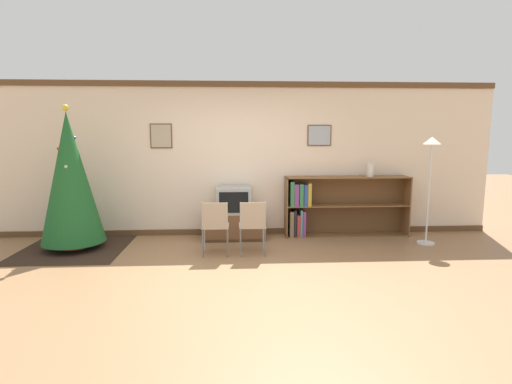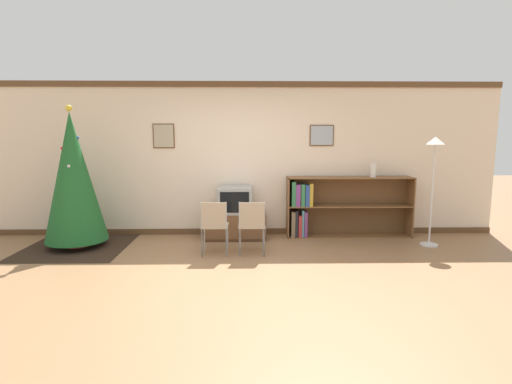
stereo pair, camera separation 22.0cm
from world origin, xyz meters
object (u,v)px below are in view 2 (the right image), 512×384
tv_console (235,225)px  folding_chair_left (214,224)px  folding_chair_right (252,224)px  vase (373,170)px  standing_lamp (434,163)px  television (235,200)px  christmas_tree (73,178)px  bookshelf (328,207)px

tv_console → folding_chair_left: bearing=-106.0°
folding_chair_right → vase: vase is taller
folding_chair_right → vase: size_ratio=3.44×
vase → standing_lamp: (0.78, -0.59, 0.17)m
tv_console → vase: size_ratio=4.42×
television → vase: bearing=1.8°
christmas_tree → folding_chair_left: christmas_tree is taller
folding_chair_left → bookshelf: size_ratio=0.37×
standing_lamp → folding_chair_left: bearing=-172.5°
tv_console → folding_chair_right: bearing=-74.0°
vase → standing_lamp: bearing=-37.2°
television → folding_chair_left: (-0.28, -0.97, -0.21)m
television → standing_lamp: 3.28m
folding_chair_left → vase: 2.96m
christmas_tree → folding_chair_right: (2.81, -0.51, -0.65)m
bookshelf → tv_console: bearing=-175.8°
tv_console → television: television is taller
christmas_tree → television: bearing=10.3°
folding_chair_left → folding_chair_right: size_ratio=1.00×
standing_lamp → television: bearing=170.8°
tv_console → bookshelf: bookshelf is taller
christmas_tree → folding_chair_right: christmas_tree is taller
television → bookshelf: bookshelf is taller
tv_console → folding_chair_left: size_ratio=1.28×
television → standing_lamp: (3.17, -0.51, 0.67)m
bookshelf → christmas_tree: bearing=-172.0°
christmas_tree → tv_console: bearing=10.4°
folding_chair_left → tv_console: bearing=74.0°
tv_console → folding_chair_right: 1.04m
tv_console → standing_lamp: 3.40m
christmas_tree → bookshelf: christmas_tree is taller
standing_lamp → folding_chair_right: bearing=-171.1°
folding_chair_left → bookshelf: 2.20m
folding_chair_left → standing_lamp: (3.45, 0.45, 0.88)m
vase → bookshelf: bearing=176.5°
folding_chair_right → standing_lamp: bearing=8.9°
christmas_tree → folding_chair_left: size_ratio=2.73×
christmas_tree → television: size_ratio=3.82×
television → vase: vase is taller
folding_chair_left → standing_lamp: size_ratio=0.47×
tv_console → folding_chair_right: folding_chair_right is taller
television → standing_lamp: size_ratio=0.33×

